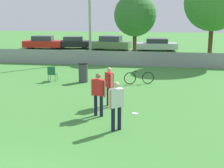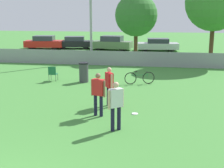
{
  "view_description": "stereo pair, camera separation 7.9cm",
  "coord_description": "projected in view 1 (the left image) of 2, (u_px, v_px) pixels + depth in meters",
  "views": [
    {
      "loc": [
        3.82,
        -4.81,
        3.87
      ],
      "look_at": [
        1.8,
        7.35,
        1.05
      ],
      "focal_mm": 50.0,
      "sensor_mm": 36.0,
      "label": 1
    },
    {
      "loc": [
        3.9,
        -4.8,
        3.87
      ],
      "look_at": [
        1.8,
        7.35,
        1.05
      ],
      "focal_mm": 50.0,
      "sensor_mm": 36.0,
      "label": 2
    }
  ],
  "objects": [
    {
      "name": "fence_backline",
      "position": [
        112.0,
        58.0,
        23.29
      ],
      "size": [
        19.56,
        0.07,
        1.21
      ],
      "color": "gray",
      "rests_on": "ground_plane"
    },
    {
      "name": "tree_near_pole",
      "position": [
        135.0,
        15.0,
        25.49
      ],
      "size": [
        3.47,
        3.47,
        5.43
      ],
      "color": "#4C331E",
      "rests_on": "ground_plane"
    },
    {
      "name": "tree_far_right",
      "position": [
        213.0,
        2.0,
        22.85
      ],
      "size": [
        4.24,
        4.24,
        6.76
      ],
      "color": "#4C331E",
      "rests_on": "ground_plane"
    },
    {
      "name": "player_receiver_white",
      "position": [
        116.0,
        102.0,
        10.31
      ],
      "size": [
        0.49,
        0.46,
        1.67
      ],
      "rotation": [
        0.0,
        0.0,
        0.71
      ],
      "color": "#191933",
      "rests_on": "ground_plane"
    },
    {
      "name": "player_defender_red",
      "position": [
        109.0,
        84.0,
        13.03
      ],
      "size": [
        0.42,
        0.54,
        1.67
      ],
      "rotation": [
        0.0,
        0.0,
        -1.03
      ],
      "color": "#191933",
      "rests_on": "ground_plane"
    },
    {
      "name": "player_thrower_red",
      "position": [
        98.0,
        91.0,
        11.77
      ],
      "size": [
        0.59,
        0.35,
        1.67
      ],
      "rotation": [
        0.0,
        0.0,
        -0.31
      ],
      "color": "#191933",
      "rests_on": "ground_plane"
    },
    {
      "name": "frisbee_disc",
      "position": [
        135.0,
        114.0,
        12.22
      ],
      "size": [
        0.26,
        0.26,
        0.03
      ],
      "color": "white",
      "rests_on": "ground_plane"
    },
    {
      "name": "folding_chair_sideline",
      "position": [
        52.0,
        73.0,
        17.95
      ],
      "size": [
        0.47,
        0.48,
        0.87
      ],
      "rotation": [
        0.0,
        0.0,
        3.2
      ],
      "color": "#333338",
      "rests_on": "ground_plane"
    },
    {
      "name": "bicycle_sideline",
      "position": [
        139.0,
        78.0,
        17.28
      ],
      "size": [
        1.63,
        0.63,
        0.73
      ],
      "rotation": [
        0.0,
        0.0,
        0.31
      ],
      "color": "black",
      "rests_on": "ground_plane"
    },
    {
      "name": "trash_bin",
      "position": [
        83.0,
        72.0,
        17.72
      ],
      "size": [
        0.55,
        0.55,
        1.12
      ],
      "color": "#3F3F44",
      "rests_on": "ground_plane"
    },
    {
      "name": "parked_car_red",
      "position": [
        43.0,
        42.0,
        34.15
      ],
      "size": [
        4.35,
        2.39,
        1.43
      ],
      "rotation": [
        0.0,
        0.0,
        0.15
      ],
      "color": "black",
      "rests_on": "ground_plane"
    },
    {
      "name": "parked_car_dark",
      "position": [
        74.0,
        43.0,
        34.39
      ],
      "size": [
        4.27,
        2.48,
        1.33
      ],
      "rotation": [
        0.0,
        0.0,
        0.2
      ],
      "color": "black",
      "rests_on": "ground_plane"
    },
    {
      "name": "parked_car_olive",
      "position": [
        111.0,
        43.0,
        33.13
      ],
      "size": [
        4.35,
        2.17,
        1.49
      ],
      "rotation": [
        0.0,
        0.0,
        -0.12
      ],
      "color": "black",
      "rests_on": "ground_plane"
    },
    {
      "name": "parked_car_silver",
      "position": [
        157.0,
        45.0,
        32.47
      ],
      "size": [
        4.33,
        2.2,
        1.27
      ],
      "rotation": [
        0.0,
        0.0,
        0.09
      ],
      "color": "black",
      "rests_on": "ground_plane"
    }
  ]
}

